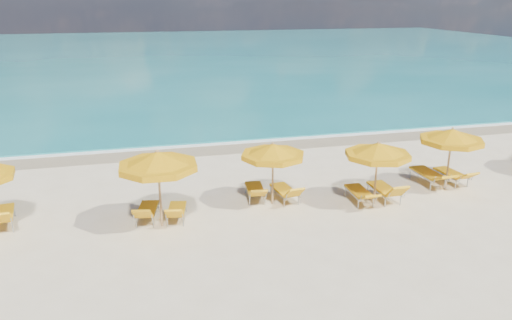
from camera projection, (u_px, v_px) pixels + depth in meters
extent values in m
plane|color=beige|center=(267.00, 208.00, 16.52)|extent=(120.00, 120.00, 0.00)
cube|color=#157377|center=(163.00, 54.00, 60.74)|extent=(120.00, 80.00, 0.30)
cube|color=tan|center=(225.00, 146.00, 23.34)|extent=(120.00, 2.60, 0.01)
cube|color=white|center=(222.00, 142.00, 24.08)|extent=(120.00, 1.20, 0.03)
cube|color=white|center=(100.00, 110.00, 30.79)|extent=(14.00, 0.36, 0.05)
cube|color=white|center=(283.00, 83.00, 40.50)|extent=(18.00, 0.30, 0.05)
cylinder|color=tan|center=(160.00, 190.00, 14.88)|extent=(0.07, 0.07, 2.33)
cone|color=orange|center=(158.00, 159.00, 14.57)|extent=(3.16, 3.16, 0.47)
cylinder|color=orange|center=(158.00, 166.00, 14.65)|extent=(3.18, 3.18, 0.19)
sphere|color=tan|center=(157.00, 151.00, 14.50)|extent=(0.10, 0.10, 0.10)
cylinder|color=tan|center=(273.00, 175.00, 16.56)|extent=(0.06, 0.06, 2.07)
cone|color=orange|center=(273.00, 150.00, 16.29)|extent=(2.12, 2.12, 0.41)
cylinder|color=orange|center=(273.00, 156.00, 16.35)|extent=(2.14, 2.14, 0.17)
sphere|color=tan|center=(273.00, 143.00, 16.22)|extent=(0.09, 0.09, 0.09)
cylinder|color=tan|center=(376.00, 174.00, 16.54)|extent=(0.07, 0.07, 2.11)
cone|color=orange|center=(378.00, 149.00, 16.26)|extent=(2.41, 2.41, 0.42)
cylinder|color=orange|center=(378.00, 155.00, 16.33)|extent=(2.43, 2.43, 0.17)
sphere|color=tan|center=(379.00, 143.00, 16.20)|extent=(0.09, 0.09, 0.09)
cylinder|color=tan|center=(449.00, 159.00, 17.93)|extent=(0.07, 0.07, 2.19)
cone|color=orange|center=(452.00, 135.00, 17.65)|extent=(2.46, 2.46, 0.44)
cylinder|color=orange|center=(451.00, 141.00, 17.72)|extent=(2.48, 2.48, 0.18)
sphere|color=tan|center=(453.00, 129.00, 17.58)|extent=(0.10, 0.10, 0.10)
cube|color=#E1A10D|center=(3.00, 213.00, 15.18)|extent=(0.79, 1.43, 0.08)
cube|color=#E1A10D|center=(148.00, 209.00, 15.59)|extent=(0.79, 1.32, 0.08)
cube|color=#E1A10D|center=(143.00, 214.00, 14.74)|extent=(0.63, 0.58, 0.45)
cube|color=#E1A10D|center=(177.00, 209.00, 15.63)|extent=(0.73, 1.23, 0.07)
cube|color=#E1A10D|center=(174.00, 214.00, 14.84)|extent=(0.59, 0.53, 0.42)
cube|color=#E1A10D|center=(255.00, 188.00, 17.22)|extent=(0.70, 1.31, 0.08)
cube|color=#E1A10D|center=(258.00, 193.00, 16.35)|extent=(0.61, 0.58, 0.40)
cube|color=#E1A10D|center=(284.00, 190.00, 17.11)|extent=(0.70, 1.31, 0.08)
cube|color=#E1A10D|center=(294.00, 193.00, 16.30)|extent=(0.61, 0.55, 0.46)
cube|color=#E1A10D|center=(359.00, 191.00, 16.99)|extent=(0.62, 1.29, 0.08)
cube|color=#E1A10D|center=(370.00, 197.00, 16.11)|extent=(0.59, 0.59, 0.34)
cube|color=#E1A10D|center=(383.00, 188.00, 17.16)|extent=(0.63, 1.36, 0.08)
cube|color=#E1A10D|center=(398.00, 191.00, 16.27)|extent=(0.61, 0.52, 0.51)
cube|color=#E1A10D|center=(427.00, 173.00, 18.61)|extent=(0.67, 1.45, 0.09)
cube|color=#E1A10D|center=(444.00, 178.00, 17.63)|extent=(0.66, 0.66, 0.37)
cube|color=#E1A10D|center=(450.00, 173.00, 18.74)|extent=(0.69, 1.34, 0.08)
cube|color=#E1A10D|center=(468.00, 176.00, 17.88)|extent=(0.62, 0.60, 0.40)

